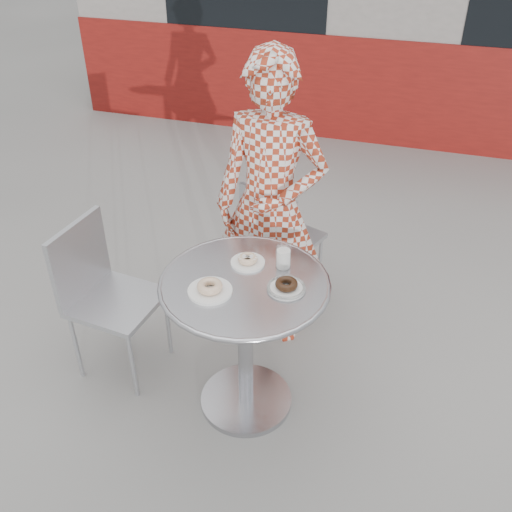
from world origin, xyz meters
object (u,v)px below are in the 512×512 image
(plate_near, at_px, (210,289))
(milk_cup, at_px, (283,258))
(plate_far, at_px, (248,261))
(chair_far, at_px, (283,261))
(plate_checker, at_px, (286,287))
(chair_left, at_px, (120,327))
(seated_person, at_px, (270,207))
(bistro_table, at_px, (245,315))

(plate_near, relative_size, milk_cup, 1.78)
(plate_far, height_order, milk_cup, milk_cup)
(chair_far, xyz_separation_m, milk_cup, (0.20, -0.78, 0.58))
(plate_checker, xyz_separation_m, milk_cup, (-0.06, 0.16, 0.04))
(chair_left, xyz_separation_m, milk_cup, (0.86, 0.09, 0.56))
(seated_person, height_order, plate_near, seated_person)
(chair_far, height_order, plate_far, plate_far)
(seated_person, distance_m, plate_checker, 0.66)
(bistro_table, xyz_separation_m, plate_checker, (0.19, 0.00, 0.20))
(plate_near, bearing_deg, milk_cup, 47.32)
(plate_near, distance_m, plate_checker, 0.33)
(chair_far, height_order, plate_checker, plate_checker)
(chair_far, relative_size, seated_person, 0.50)
(chair_far, xyz_separation_m, plate_near, (-0.06, -1.05, 0.55))
(seated_person, bearing_deg, bistro_table, -82.72)
(plate_checker, height_order, milk_cup, milk_cup)
(bistro_table, bearing_deg, plate_checker, 0.95)
(plate_far, bearing_deg, plate_near, -109.54)
(seated_person, bearing_deg, plate_near, -92.93)
(plate_near, distance_m, milk_cup, 0.37)
(seated_person, distance_m, milk_cup, 0.49)
(plate_far, distance_m, milk_cup, 0.17)
(chair_far, distance_m, milk_cup, 0.99)
(plate_far, distance_m, plate_checker, 0.26)
(milk_cup, bearing_deg, chair_far, 104.09)
(chair_left, distance_m, seated_person, 1.03)
(bistro_table, distance_m, milk_cup, 0.32)
(bistro_table, xyz_separation_m, chair_left, (-0.73, 0.07, -0.32))
(chair_left, height_order, milk_cup, milk_cup)
(bistro_table, height_order, chair_far, chair_far)
(chair_far, bearing_deg, plate_near, 106.87)
(chair_left, relative_size, plate_near, 4.43)
(plate_near, height_order, plate_checker, plate_near)
(chair_far, bearing_deg, milk_cup, 124.10)
(chair_far, height_order, milk_cup, milk_cup)
(bistro_table, xyz_separation_m, chair_far, (-0.06, 0.94, -0.34))
(chair_far, bearing_deg, chair_left, 72.47)
(chair_far, xyz_separation_m, plate_checker, (0.25, -0.93, 0.54))
(seated_person, distance_m, plate_far, 0.47)
(bistro_table, height_order, plate_near, plate_near)
(bistro_table, height_order, chair_left, chair_left)
(seated_person, bearing_deg, chair_left, -139.10)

